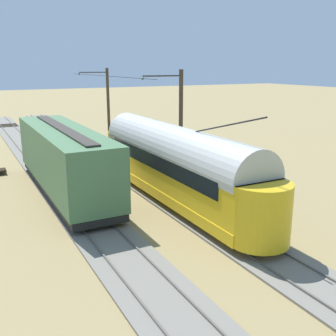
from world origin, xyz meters
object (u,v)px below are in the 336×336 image
object	(u,v)px
coach_adjacent	(64,159)
vintage_streetcar	(175,162)
catenary_pole_mid_near	(180,123)
catenary_pole_foreground	(107,104)

from	to	relation	value
coach_adjacent	vintage_streetcar	bearing A→B (deg)	140.65
vintage_streetcar	catenary_pole_mid_near	distance (m)	5.18
vintage_streetcar	catenary_pole_mid_near	size ratio (longest dim) A/B	2.33
coach_adjacent	catenary_pole_foreground	xyz separation A→B (m)	(-7.79, -14.40, 1.63)
coach_adjacent	catenary_pole_foreground	distance (m)	16.45
catenary_pole_mid_near	coach_adjacent	bearing A→B (deg)	-0.23
vintage_streetcar	catenary_pole_foreground	distance (m)	18.87
catenary_pole_foreground	catenary_pole_mid_near	xyz separation A→B (m)	(0.00, 14.43, 0.00)
vintage_streetcar	coach_adjacent	xyz separation A→B (m)	(5.14, -4.22, -0.09)
catenary_pole_foreground	catenary_pole_mid_near	world-z (taller)	same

